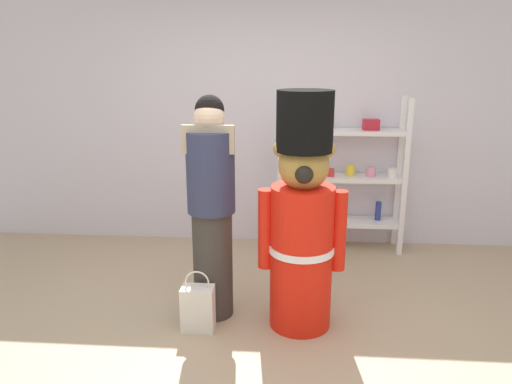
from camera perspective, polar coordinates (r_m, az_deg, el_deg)
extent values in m
plane|color=tan|center=(3.44, -0.99, -18.48)|extent=(6.40, 6.40, 0.00)
cube|color=silver|center=(5.08, 1.18, 8.47)|extent=(6.40, 0.12, 2.60)
cube|color=white|center=(4.81, 2.85, 1.75)|extent=(0.05, 0.05, 1.56)
cube|color=white|center=(4.93, 17.09, 1.43)|extent=(0.05, 0.05, 1.56)
cube|color=white|center=(5.10, 2.93, 2.55)|extent=(0.05, 0.05, 1.56)
cube|color=white|center=(5.22, 16.39, 2.23)|extent=(0.05, 0.05, 1.56)
cube|color=white|center=(5.11, 9.64, -3.44)|extent=(1.21, 0.30, 0.04)
cube|color=white|center=(4.98, 9.88, 1.67)|extent=(1.21, 0.30, 0.04)
cube|color=white|center=(4.89, 10.13, 7.00)|extent=(1.21, 0.30, 0.04)
cylinder|color=green|center=(4.90, 4.07, 2.47)|extent=(0.10, 0.10, 0.10)
cylinder|color=black|center=(4.98, 6.40, 2.65)|extent=(0.09, 0.09, 0.10)
cylinder|color=red|center=(4.93, 8.77, 2.28)|extent=(0.07, 0.07, 0.08)
cylinder|color=yellow|center=(5.00, 11.05, 2.52)|extent=(0.09, 0.09, 0.11)
cylinder|color=pink|center=(5.01, 13.37, 2.32)|extent=(0.09, 0.09, 0.09)
cylinder|color=white|center=(5.01, 15.72, 2.15)|extent=(0.10, 0.10, 0.09)
cylinder|color=#596B33|center=(5.05, 5.12, -2.27)|extent=(0.08, 0.08, 0.17)
cylinder|color=#B27226|center=(5.09, 9.68, -2.02)|extent=(0.06, 0.06, 0.21)
cylinder|color=navy|center=(5.15, 14.15, -2.17)|extent=(0.06, 0.06, 0.19)
cube|color=gold|center=(4.86, 6.95, 8.25)|extent=(0.17, 0.14, 0.16)
cube|color=#B21E2D|center=(4.92, 13.36, 7.72)|extent=(0.15, 0.12, 0.10)
cylinder|color=red|center=(3.54, 5.34, -7.68)|extent=(0.45, 0.45, 1.06)
cylinder|color=white|center=(3.51, 5.37, -6.56)|extent=(0.47, 0.47, 0.05)
sphere|color=#A57B38|center=(3.33, 5.63, 3.13)|extent=(0.35, 0.35, 0.35)
sphere|color=#A57B38|center=(3.31, 3.08, 5.12)|extent=(0.12, 0.12, 0.12)
sphere|color=#A57B38|center=(3.32, 8.28, 5.01)|extent=(0.12, 0.12, 0.12)
cylinder|color=black|center=(3.28, 5.77, 8.29)|extent=(0.38, 0.38, 0.41)
cylinder|color=red|center=(3.47, 1.15, -4.37)|extent=(0.11, 0.11, 0.58)
cylinder|color=red|center=(3.48, 9.69, -4.52)|extent=(0.11, 0.11, 0.58)
sphere|color=black|center=(3.18, 5.68, 2.06)|extent=(0.12, 0.12, 0.12)
cylinder|color=#38332D|center=(3.73, -5.08, -8.37)|extent=(0.30, 0.30, 0.83)
cylinder|color=#2D3351|center=(3.50, -5.36, 2.34)|extent=(0.35, 0.35, 0.59)
sphere|color=beige|center=(3.44, -5.52, 8.76)|extent=(0.22, 0.22, 0.22)
cube|color=tan|center=(3.39, -5.65, 6.17)|extent=(0.37, 0.04, 0.20)
sphere|color=black|center=(3.45, -5.49, 9.61)|extent=(0.21, 0.21, 0.21)
cube|color=silver|center=(3.64, -6.83, -13.44)|extent=(0.24, 0.15, 0.33)
torus|color=silver|center=(3.54, -6.94, -10.51)|extent=(0.18, 0.01, 0.18)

